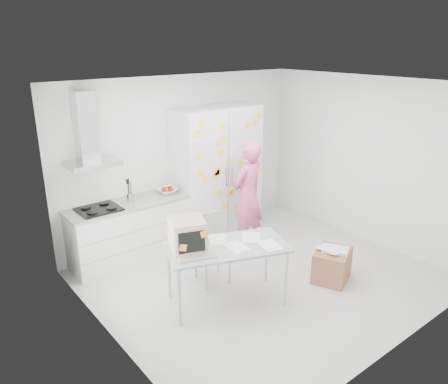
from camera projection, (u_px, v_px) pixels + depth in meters
floor at (263, 278)px, 6.24m from camera, size 4.50×4.00×0.02m
walls at (232, 176)px, 6.32m from camera, size 4.52×4.01×2.70m
ceiling at (269, 84)px, 5.34m from camera, size 4.50×4.00×0.02m
counter_run at (130, 230)px, 6.64m from camera, size 1.84×0.63×1.28m
range_hood at (87, 137)px, 5.98m from camera, size 0.70×0.48×1.01m
tall_cabinet at (216, 172)px, 7.38m from camera, size 1.50×0.68×2.20m
person at (248, 195)px, 6.94m from camera, size 0.71×0.54×1.76m
desk at (202, 241)px, 5.32m from camera, size 1.66×1.22×1.19m
chair at (210, 243)px, 6.05m from camera, size 0.51×0.51×0.96m
cardboard_box at (332, 265)px, 6.13m from camera, size 0.68×0.62×0.48m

